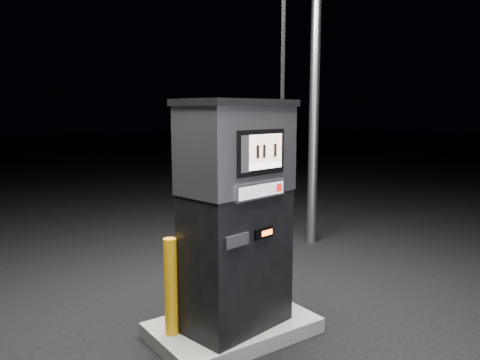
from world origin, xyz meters
TOP-DOWN VIEW (x-y plane):
  - ground at (0.00, 0.00)m, footprint 80.00×80.00m
  - pump_island at (0.00, 0.00)m, footprint 1.60×1.00m
  - fuel_dispenser at (-0.02, -0.10)m, footprint 1.27×0.84m
  - bollard_left at (-0.63, 0.11)m, footprint 0.15×0.15m
  - bollard_right at (0.55, 0.18)m, footprint 0.16×0.16m

SIDE VIEW (x-z plane):
  - ground at x=0.00m, z-range 0.00..0.00m
  - pump_island at x=0.00m, z-range 0.00..0.15m
  - bollard_left at x=-0.63m, z-range 0.15..1.08m
  - bollard_right at x=0.55m, z-range 0.15..1.14m
  - fuel_dispenser at x=-0.02m, z-range -1.01..3.58m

